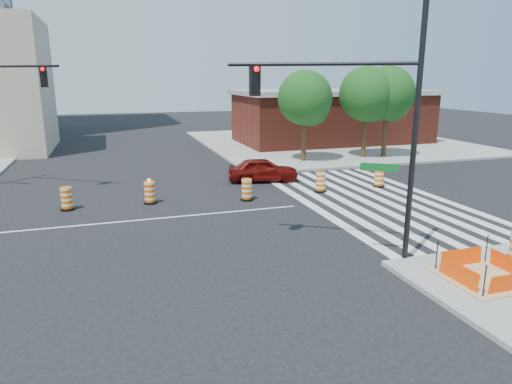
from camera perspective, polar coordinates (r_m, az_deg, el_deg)
ground at (r=19.09m, az=-15.10°, el=-3.49°), size 120.00×120.00×0.00m
sidewalk_ne at (r=41.14m, az=9.34°, el=6.18°), size 22.00×22.00×0.15m
crosswalk_east at (r=22.34m, az=14.15°, el=-0.87°), size 6.75×13.50×0.01m
lane_centerline at (r=19.09m, az=-15.10°, el=-3.48°), size 14.00×0.12×0.01m
excavation_pit at (r=14.41m, az=26.60°, el=-9.42°), size 2.20×2.20×0.90m
brick_storefront at (r=40.89m, az=9.47°, el=9.29°), size 16.50×8.50×4.60m
red_coupe at (r=25.29m, az=0.86°, el=2.81°), size 4.09×2.22×1.32m
signal_pole_se at (r=14.06m, az=12.98°, el=9.80°), size 4.96×3.06×7.55m
tree_north_c at (r=30.85m, az=6.18°, el=11.22°), size 3.66×3.60×6.12m
tree_north_d at (r=32.98m, az=13.68°, el=11.44°), size 3.78×3.77×6.41m
tree_north_e at (r=33.77m, az=16.11°, el=11.38°), size 3.81×3.79×6.45m
median_drum_2 at (r=21.42m, az=-22.58°, el=-0.86°), size 0.60×0.60×1.02m
median_drum_3 at (r=21.36m, az=-13.14°, el=-0.14°), size 0.60×0.60×1.18m
median_drum_4 at (r=21.38m, az=-1.16°, el=0.21°), size 0.60×0.60×1.02m
median_drum_5 at (r=23.17m, az=8.08°, el=1.16°), size 0.60×0.60×1.02m
median_drum_6 at (r=24.88m, az=15.13°, el=1.71°), size 0.60×0.60×1.02m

